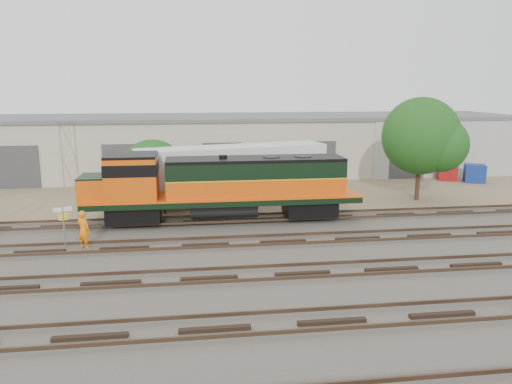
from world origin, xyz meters
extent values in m
plane|color=#47423A|center=(0.00, 0.00, 0.00)|extent=(140.00, 140.00, 0.00)
cube|color=#726047|center=(0.00, 15.00, 0.01)|extent=(80.00, 16.00, 0.02)
cube|color=black|center=(0.00, -7.50, 0.07)|extent=(80.00, 2.40, 0.14)
cube|color=#4C3828|center=(0.00, -8.25, 0.21)|extent=(80.00, 0.08, 0.14)
cube|color=#4C3828|center=(0.00, -6.75, 0.21)|extent=(80.00, 0.08, 0.14)
cube|color=black|center=(0.00, -3.00, 0.07)|extent=(80.00, 2.40, 0.14)
cube|color=#4C3828|center=(0.00, -3.75, 0.21)|extent=(80.00, 0.08, 0.14)
cube|color=#4C3828|center=(0.00, -2.25, 0.21)|extent=(80.00, 0.08, 0.14)
cube|color=black|center=(0.00, 1.50, 0.07)|extent=(80.00, 2.40, 0.14)
cube|color=#4C3828|center=(0.00, 0.75, 0.21)|extent=(80.00, 0.08, 0.14)
cube|color=#4C3828|center=(0.00, 2.25, 0.21)|extent=(80.00, 0.08, 0.14)
cube|color=black|center=(0.00, 6.00, 0.07)|extent=(80.00, 2.40, 0.14)
cube|color=#4C3828|center=(0.00, 5.25, 0.21)|extent=(80.00, 0.08, 0.14)
cube|color=#4C3828|center=(0.00, 6.75, 0.21)|extent=(80.00, 0.08, 0.14)
cube|color=beige|center=(0.00, 23.00, 2.50)|extent=(58.00, 10.00, 5.00)
cube|color=#59595B|center=(0.00, 23.00, 5.15)|extent=(58.40, 10.40, 0.30)
cube|color=#999993|center=(22.00, 17.95, 2.50)|extent=(14.00, 0.10, 5.00)
cube|color=#333335|center=(-14.00, 17.94, 1.70)|extent=(3.20, 0.12, 3.40)
cube|color=#333335|center=(-6.00, 17.94, 1.70)|extent=(3.20, 0.12, 3.40)
cube|color=#333335|center=(2.00, 17.94, 1.70)|extent=(3.20, 0.12, 3.40)
cube|color=#333335|center=(10.00, 17.94, 1.70)|extent=(3.20, 0.12, 3.40)
cube|color=#333335|center=(18.00, 17.94, 1.70)|extent=(3.20, 0.12, 3.40)
cube|color=black|center=(-3.95, 6.00, 0.75)|extent=(3.03, 2.27, 0.95)
cube|color=black|center=(6.47, 6.00, 0.75)|extent=(3.03, 2.27, 0.95)
cube|color=black|center=(1.26, 6.00, 1.39)|extent=(16.11, 2.84, 0.33)
cylinder|color=black|center=(1.26, 6.00, 0.80)|extent=(3.98, 1.04, 1.04)
cube|color=#D24C09|center=(3.16, 6.00, 2.13)|extent=(10.42, 2.46, 1.14)
cube|color=black|center=(3.16, 6.00, 3.17)|extent=(10.42, 2.46, 0.95)
cube|color=black|center=(3.16, 6.00, 3.74)|extent=(10.42, 2.46, 0.19)
cube|color=#D24C09|center=(-3.95, 6.00, 2.79)|extent=(2.84, 2.84, 2.46)
cube|color=black|center=(-3.95, 6.00, 4.10)|extent=(2.84, 2.84, 0.15)
cube|color=#D24C09|center=(-6.13, 6.00, 2.22)|extent=(1.52, 2.27, 1.33)
cylinder|color=gray|center=(-6.96, 2.20, 1.07)|extent=(0.07, 0.07, 2.14)
cube|color=white|center=(-6.96, 2.20, 1.99)|extent=(0.84, 0.32, 0.21)
cube|color=yellow|center=(-6.96, 2.20, 1.60)|extent=(0.43, 0.18, 0.34)
imported|color=orange|center=(-5.99, 1.93, 0.98)|extent=(0.85, 0.76, 1.96)
cube|color=silver|center=(2.24, 10.59, 2.64)|extent=(13.19, 5.70, 2.69)
cube|color=black|center=(7.17, 11.84, 0.50)|extent=(2.93, 3.00, 1.00)
cube|color=black|center=(-2.34, 8.39, 0.65)|extent=(0.15, 0.15, 1.29)
cube|color=black|center=(-2.83, 10.32, 0.65)|extent=(0.15, 0.15, 1.29)
cube|color=navy|center=(23.02, 15.65, 0.75)|extent=(2.05, 1.99, 1.50)
cube|color=maroon|center=(21.21, 16.81, 0.70)|extent=(1.90, 1.84, 1.40)
cylinder|color=#382619|center=(-3.21, 11.79, 0.21)|extent=(0.32, 0.32, 0.42)
sphere|color=#144617|center=(-3.21, 11.79, 2.05)|extent=(4.66, 4.66, 4.66)
sphere|color=#144617|center=(-2.28, 11.09, 1.59)|extent=(3.26, 3.26, 3.26)
cylinder|color=#382619|center=(15.26, 9.97, 1.34)|extent=(0.31, 0.31, 2.68)
sphere|color=#144617|center=(15.26, 9.97, 4.55)|extent=(5.35, 5.35, 5.35)
sphere|color=#144617|center=(16.33, 9.17, 4.02)|extent=(3.75, 3.75, 3.75)
camera|label=1|loc=(-0.67, -22.74, 7.98)|focal=35.00mm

